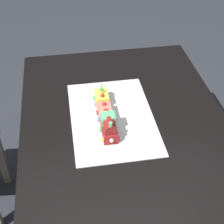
% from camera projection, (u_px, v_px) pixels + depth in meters
% --- Properties ---
extents(ground_plane, '(8.00, 8.00, 0.00)m').
position_uv_depth(ground_plane, '(122.00, 212.00, 2.11)').
color(ground_plane, '#2D3038').
extents(dining_table, '(1.40, 1.00, 0.74)m').
position_uv_depth(dining_table, '(125.00, 139.00, 1.70)').
color(dining_table, black).
rests_on(dining_table, ground).
extents(cake_board, '(0.60, 0.40, 0.00)m').
position_uv_depth(cake_board, '(112.00, 117.00, 1.67)').
color(cake_board, silver).
rests_on(cake_board, dining_table).
extents(cake_locomotive, '(0.14, 0.08, 0.12)m').
position_uv_depth(cake_locomotive, '(109.00, 127.00, 1.53)').
color(cake_locomotive, maroon).
rests_on(cake_locomotive, cake_board).
extents(cake_car_hopper_coral, '(0.10, 0.08, 0.07)m').
position_uv_depth(cake_car_hopper_coral, '(105.00, 112.00, 1.64)').
color(cake_car_hopper_coral, '#F27260').
rests_on(cake_car_hopper_coral, cake_board).
extents(cake_car_gondola_lemon, '(0.10, 0.08, 0.07)m').
position_uv_depth(cake_car_gondola_lemon, '(102.00, 98.00, 1.73)').
color(cake_car_gondola_lemon, '#F4E04C').
rests_on(cake_car_gondola_lemon, cake_board).
extents(birthday_candle, '(0.01, 0.01, 0.05)m').
position_uv_depth(birthday_candle, '(101.00, 87.00, 1.69)').
color(birthday_candle, '#66D872').
rests_on(birthday_candle, cake_car_gondola_lemon).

